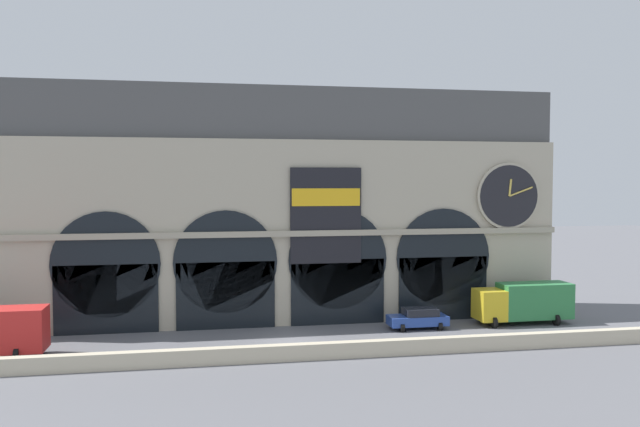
# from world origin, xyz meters

# --- Properties ---
(ground_plane) EXTENTS (200.00, 200.00, 0.00)m
(ground_plane) POSITION_xyz_m (0.00, 0.00, 0.00)
(ground_plane) COLOR slate
(quay_parapet_wall) EXTENTS (90.00, 0.70, 1.00)m
(quay_parapet_wall) POSITION_xyz_m (0.00, -4.38, 0.50)
(quay_parapet_wall) COLOR beige
(quay_parapet_wall) RESTS_ON ground
(station_building) EXTENTS (44.35, 6.28, 18.29)m
(station_building) POSITION_xyz_m (0.04, 7.94, 8.89)
(station_building) COLOR #B2A891
(station_building) RESTS_ON ground
(car_mideast) EXTENTS (4.40, 2.22, 1.55)m
(car_mideast) POSITION_xyz_m (9.85, 2.33, 0.80)
(car_mideast) COLOR #28479E
(car_mideast) RESTS_ON ground
(box_truck_east) EXTENTS (7.50, 2.91, 3.12)m
(box_truck_east) POSITION_xyz_m (18.47, 2.53, 1.70)
(box_truck_east) COLOR gold
(box_truck_east) RESTS_ON ground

